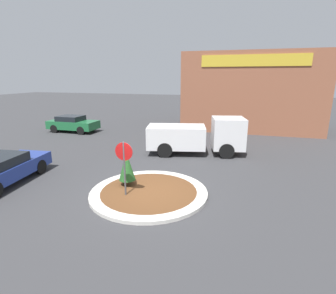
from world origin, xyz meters
TOP-DOWN VIEW (x-y plane):
  - ground_plane at (0.00, 0.00)m, footprint 120.00×120.00m
  - traffic_island at (0.00, 0.00)m, footprint 4.81×4.81m
  - stop_sign at (-0.76, -0.61)m, footprint 0.71×0.07m
  - island_shrub at (-1.10, 0.31)m, footprint 0.70×0.70m
  - utility_truck at (0.87, 6.35)m, footprint 6.15×3.19m
  - storefront_building at (3.99, 16.05)m, footprint 11.68×6.07m
  - parked_sedan_green at (-10.75, 10.02)m, footprint 4.28×1.94m
  - parked_sedan_blue at (-6.63, -0.86)m, footprint 2.34×4.81m

SIDE VIEW (x-z plane):
  - ground_plane at x=0.00m, z-range 0.00..0.00m
  - traffic_island at x=0.00m, z-range 0.00..0.14m
  - parked_sedan_blue at x=-6.63m, z-range 0.03..1.36m
  - parked_sedan_green at x=-10.75m, z-range 0.03..1.43m
  - island_shrub at x=-1.10m, z-range 0.26..1.73m
  - utility_truck at x=0.87m, z-range 0.02..2.29m
  - stop_sign at x=-0.76m, z-range 0.44..2.74m
  - storefront_building at x=3.99m, z-range 0.00..6.71m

